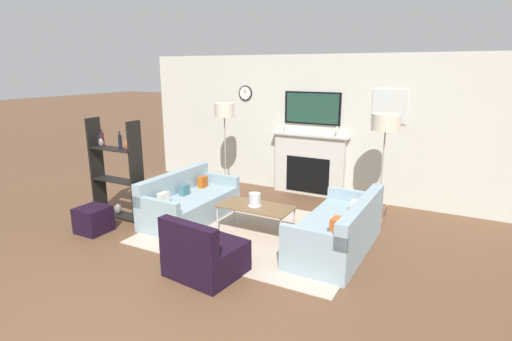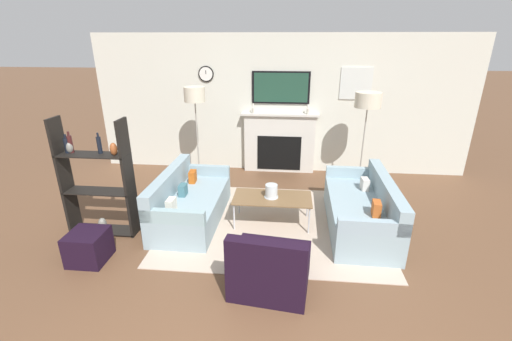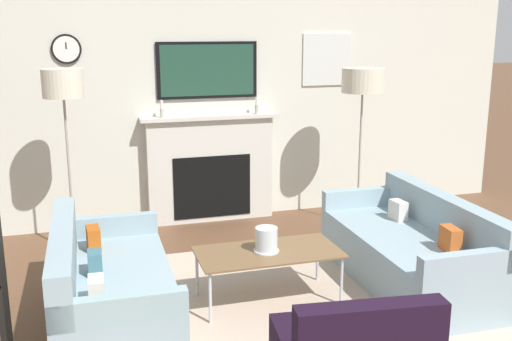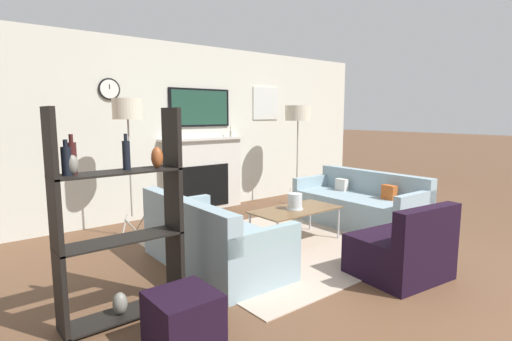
{
  "view_description": "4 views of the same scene",
  "coord_description": "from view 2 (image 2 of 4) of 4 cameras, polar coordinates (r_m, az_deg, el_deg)",
  "views": [
    {
      "loc": [
        2.65,
        -2.33,
        2.45
      ],
      "look_at": [
        -0.25,
        3.13,
        0.85
      ],
      "focal_mm": 28.0,
      "sensor_mm": 36.0,
      "label": 1
    },
    {
      "loc": [
        0.18,
        -1.82,
        2.6
      ],
      "look_at": [
        -0.29,
        2.93,
        0.74
      ],
      "focal_mm": 24.0,
      "sensor_mm": 36.0,
      "label": 2
    },
    {
      "loc": [
        -1.41,
        -1.57,
        2.17
      ],
      "look_at": [
        -0.02,
        3.03,
        1.01
      ],
      "focal_mm": 42.0,
      "sensor_mm": 36.0,
      "label": 3
    },
    {
      "loc": [
        -3.46,
        -0.75,
        1.6
      ],
      "look_at": [
        -0.22,
        3.24,
        0.87
      ],
      "focal_mm": 28.0,
      "sensor_mm": 36.0,
      "label": 4
    }
  ],
  "objects": [
    {
      "name": "shelf_unit",
      "position": [
        5.13,
        -25.05,
        -1.52
      ],
      "size": [
        0.95,
        0.28,
        1.65
      ],
      "color": "black",
      "rests_on": "ground_plane"
    },
    {
      "name": "floor_lamp_right",
      "position": [
        6.26,
        18.18,
        10.93
      ],
      "size": [
        0.45,
        0.45,
        1.75
      ],
      "color": "#9E998E",
      "rests_on": "ground_plane"
    },
    {
      "name": "couch_right",
      "position": [
        5.18,
        17.24,
        -6.46
      ],
      "size": [
        0.87,
        1.88,
        0.76
      ],
      "color": "#8AA3AD",
      "rests_on": "ground_plane"
    },
    {
      "name": "area_rug",
      "position": [
        5.2,
        2.92,
        -8.75
      ],
      "size": [
        3.16,
        2.49,
        0.01
      ],
      "color": "#B8A390",
      "rests_on": "ground_plane"
    },
    {
      "name": "couch_left",
      "position": [
        5.28,
        -11.09,
        -5.42
      ],
      "size": [
        0.87,
        1.74,
        0.76
      ],
      "color": "#8AA3AD",
      "rests_on": "ground_plane"
    },
    {
      "name": "armchair",
      "position": [
        3.88,
        2.34,
        -16.0
      ],
      "size": [
        0.91,
        0.83,
        0.76
      ],
      "color": "black",
      "rests_on": "ground_plane"
    },
    {
      "name": "hurricane_candle",
      "position": [
        4.98,
        2.58,
        -3.56
      ],
      "size": [
        0.21,
        0.21,
        0.2
      ],
      "color": "silver",
      "rests_on": "coffee_table"
    },
    {
      "name": "ottoman",
      "position": [
        4.79,
        -26.14,
        -11.31
      ],
      "size": [
        0.44,
        0.44,
        0.4
      ],
      "color": "black",
      "rests_on": "ground_plane"
    },
    {
      "name": "floor_lamp_left",
      "position": [
        6.34,
        -10.2,
        12.11
      ],
      "size": [
        0.37,
        0.37,
        1.8
      ],
      "color": "#9E998E",
      "rests_on": "ground_plane"
    },
    {
      "name": "coffee_table",
      "position": [
        5.02,
        2.74,
        -4.75
      ],
      "size": [
        1.14,
        0.58,
        0.43
      ],
      "color": "brown",
      "rests_on": "ground_plane"
    },
    {
      "name": "fireplace_wall",
      "position": [
        6.94,
        4.1,
        9.83
      ],
      "size": [
        7.45,
        0.28,
        2.7
      ],
      "color": "beige",
      "rests_on": "ground_plane"
    }
  ]
}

